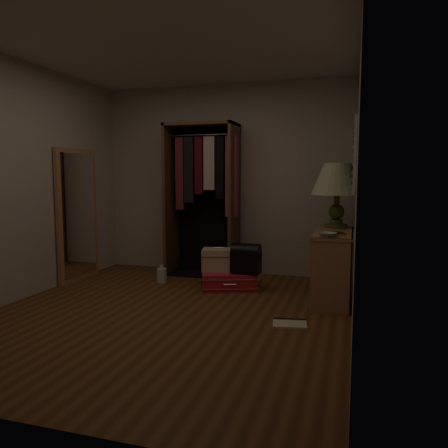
{
  "coord_description": "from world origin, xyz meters",
  "views": [
    {
      "loc": [
        1.74,
        -3.85,
        1.35
      ],
      "look_at": [
        0.3,
        0.95,
        0.8
      ],
      "focal_mm": 35.0,
      "sensor_mm": 36.0,
      "label": 1
    }
  ],
  "objects_px": {
    "console_bookshelf": "(333,263)",
    "floor_mirror": "(77,215)",
    "black_bag": "(246,258)",
    "train_case": "(219,260)",
    "white_jug": "(162,275)",
    "pink_suitcase": "(229,280)",
    "table_lamp": "(337,181)",
    "open_wardrobe": "(205,186)"
  },
  "relations": [
    {
      "from": "open_wardrobe",
      "to": "floor_mirror",
      "type": "bearing_deg",
      "value": -152.48
    },
    {
      "from": "white_jug",
      "to": "floor_mirror",
      "type": "bearing_deg",
      "value": -171.73
    },
    {
      "from": "console_bookshelf",
      "to": "floor_mirror",
      "type": "bearing_deg",
      "value": -179.33
    },
    {
      "from": "console_bookshelf",
      "to": "white_jug",
      "type": "relative_size",
      "value": 5.04
    },
    {
      "from": "black_bag",
      "to": "table_lamp",
      "type": "height_order",
      "value": "table_lamp"
    },
    {
      "from": "train_case",
      "to": "white_jug",
      "type": "distance_m",
      "value": 0.81
    },
    {
      "from": "black_bag",
      "to": "white_jug",
      "type": "height_order",
      "value": "black_bag"
    },
    {
      "from": "open_wardrobe",
      "to": "train_case",
      "type": "xyz_separation_m",
      "value": [
        0.4,
        -0.63,
        -0.88
      ]
    },
    {
      "from": "table_lamp",
      "to": "white_jug",
      "type": "distance_m",
      "value": 2.46
    },
    {
      "from": "table_lamp",
      "to": "pink_suitcase",
      "type": "bearing_deg",
      "value": -168.15
    },
    {
      "from": "pink_suitcase",
      "to": "console_bookshelf",
      "type": "bearing_deg",
      "value": -23.57
    },
    {
      "from": "black_bag",
      "to": "white_jug",
      "type": "bearing_deg",
      "value": -179.53
    },
    {
      "from": "white_jug",
      "to": "black_bag",
      "type": "bearing_deg",
      "value": -2.96
    },
    {
      "from": "white_jug",
      "to": "pink_suitcase",
      "type": "bearing_deg",
      "value": -2.34
    },
    {
      "from": "console_bookshelf",
      "to": "black_bag",
      "type": "relative_size",
      "value": 3.11
    },
    {
      "from": "table_lamp",
      "to": "white_jug",
      "type": "xyz_separation_m",
      "value": [
        -2.14,
        -0.22,
        -1.2
      ]
    },
    {
      "from": "console_bookshelf",
      "to": "train_case",
      "type": "height_order",
      "value": "console_bookshelf"
    },
    {
      "from": "white_jug",
      "to": "table_lamp",
      "type": "bearing_deg",
      "value": 5.91
    },
    {
      "from": "floor_mirror",
      "to": "black_bag",
      "type": "bearing_deg",
      "value": 2.64
    },
    {
      "from": "console_bookshelf",
      "to": "black_bag",
      "type": "xyz_separation_m",
      "value": [
        -1.01,
        0.07,
        -0.0
      ]
    },
    {
      "from": "open_wardrobe",
      "to": "train_case",
      "type": "height_order",
      "value": "open_wardrobe"
    },
    {
      "from": "pink_suitcase",
      "to": "white_jug",
      "type": "relative_size",
      "value": 3.53
    },
    {
      "from": "console_bookshelf",
      "to": "floor_mirror",
      "type": "height_order",
      "value": "floor_mirror"
    },
    {
      "from": "pink_suitcase",
      "to": "white_jug",
      "type": "distance_m",
      "value": 0.91
    },
    {
      "from": "floor_mirror",
      "to": "white_jug",
      "type": "height_order",
      "value": "floor_mirror"
    },
    {
      "from": "open_wardrobe",
      "to": "table_lamp",
      "type": "relative_size",
      "value": 2.68
    },
    {
      "from": "pink_suitcase",
      "to": "train_case",
      "type": "relative_size",
      "value": 1.74
    },
    {
      "from": "pink_suitcase",
      "to": "table_lamp",
      "type": "height_order",
      "value": "table_lamp"
    },
    {
      "from": "open_wardrobe",
      "to": "pink_suitcase",
      "type": "bearing_deg",
      "value": -50.54
    },
    {
      "from": "floor_mirror",
      "to": "train_case",
      "type": "xyz_separation_m",
      "value": [
        1.88,
        0.14,
        -0.51
      ]
    },
    {
      "from": "train_case",
      "to": "pink_suitcase",
      "type": "bearing_deg",
      "value": -19.18
    },
    {
      "from": "white_jug",
      "to": "train_case",
      "type": "bearing_deg",
      "value": -1.59
    },
    {
      "from": "open_wardrobe",
      "to": "floor_mirror",
      "type": "distance_m",
      "value": 1.71
    },
    {
      "from": "console_bookshelf",
      "to": "open_wardrobe",
      "type": "xyz_separation_m",
      "value": [
        -1.76,
        0.73,
        0.83
      ]
    },
    {
      "from": "white_jug",
      "to": "console_bookshelf",
      "type": "bearing_deg",
      "value": -3.31
    },
    {
      "from": "train_case",
      "to": "white_jug",
      "type": "xyz_separation_m",
      "value": [
        -0.77,
        0.02,
        -0.25
      ]
    },
    {
      "from": "train_case",
      "to": "white_jug",
      "type": "bearing_deg",
      "value": 165.9
    },
    {
      "from": "pink_suitcase",
      "to": "white_jug",
      "type": "xyz_separation_m",
      "value": [
        -0.91,
        0.04,
        -0.01
      ]
    },
    {
      "from": "open_wardrobe",
      "to": "pink_suitcase",
      "type": "height_order",
      "value": "open_wardrobe"
    },
    {
      "from": "floor_mirror",
      "to": "table_lamp",
      "type": "distance_m",
      "value": 3.3
    },
    {
      "from": "floor_mirror",
      "to": "train_case",
      "type": "relative_size",
      "value": 3.77
    },
    {
      "from": "floor_mirror",
      "to": "white_jug",
      "type": "bearing_deg",
      "value": 8.27
    }
  ]
}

